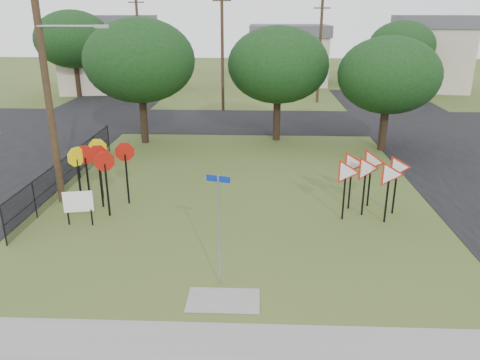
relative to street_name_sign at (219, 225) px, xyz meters
name	(u,v)px	position (x,y,z in m)	size (l,w,h in m)	color
ground	(229,258)	(0.16, 1.54, -1.90)	(140.00, 140.00, 0.00)	#3B4E1D
sidewalk	(218,344)	(0.16, -2.66, -1.89)	(30.00, 1.60, 0.02)	gray
street_left	(17,160)	(-11.84, 11.54, -1.89)	(8.00, 50.00, 0.02)	black
street_right	(474,166)	(12.16, 11.54, -1.89)	(8.00, 50.00, 0.02)	black
street_far	(246,121)	(0.16, 21.54, -1.89)	(60.00, 8.00, 0.02)	black
curb_pad	(223,300)	(0.16, -0.86, -1.89)	(2.00, 1.20, 0.02)	gray
street_name_sign	(219,225)	(0.00, 0.00, 0.00)	(0.67, 0.22, 3.35)	#93959B
stop_sign_cluster	(99,161)	(-5.24, 5.56, 0.03)	(2.33, 2.02, 2.62)	black
yield_sign_cluster	(370,171)	(5.34, 5.27, -0.10)	(3.13, 1.86, 2.45)	black
info_board	(78,203)	(-5.53, 3.80, -1.01)	(1.05, 0.25, 1.33)	black
utility_pole_main	(47,75)	(-7.07, 6.04, 3.31)	(3.55, 0.33, 10.00)	#42301E
far_pole_a	(222,52)	(-1.84, 25.54, 2.70)	(1.40, 0.24, 9.00)	#42301E
far_pole_b	(320,51)	(6.16, 29.54, 2.45)	(1.40, 0.24, 8.50)	#42301E
far_pole_c	(139,46)	(-9.84, 31.54, 2.70)	(1.40, 0.24, 9.00)	#42301E
fence_run	(69,170)	(-7.44, 7.79, -1.12)	(0.05, 11.55, 1.50)	black
house_left	(110,53)	(-13.84, 35.54, 1.75)	(10.58, 8.88, 7.20)	beige
house_mid	(288,54)	(4.16, 41.54, 1.25)	(8.40, 8.40, 6.20)	beige
house_right	(430,52)	(18.16, 37.54, 1.75)	(8.30, 8.30, 7.20)	beige
tree_near_left	(140,61)	(-5.84, 15.54, 2.95)	(6.40, 6.40, 7.27)	#2E2014
tree_near_mid	(278,65)	(2.16, 16.54, 2.64)	(6.00, 6.00, 6.80)	#2E2014
tree_near_right	(389,75)	(8.16, 14.54, 2.32)	(5.60, 5.60, 6.33)	#2E2014
tree_far_left	(73,39)	(-15.84, 31.54, 3.27)	(6.80, 6.80, 7.73)	#2E2014
tree_far_right	(402,46)	(14.16, 33.54, 2.64)	(6.00, 6.00, 6.80)	#2E2014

